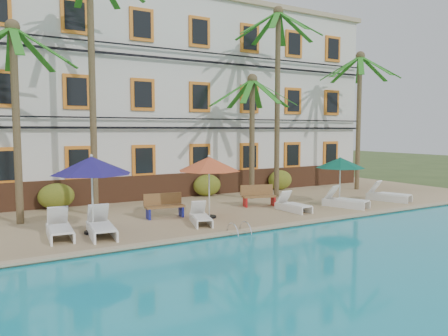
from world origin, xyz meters
TOP-DOWN VIEW (x-y plane):
  - ground at (0.00, 0.00)m, footprint 100.00×100.00m
  - pool_deck at (0.00, 5.00)m, footprint 30.00×12.00m
  - swimming_pool at (0.00, -7.00)m, footprint 26.00×12.00m
  - pool_coping at (0.00, -0.90)m, footprint 30.00×0.35m
  - hotel_building at (0.00, 9.98)m, footprint 25.40×6.44m
  - palm_a at (-7.17, 4.21)m, footprint 4.31×4.31m
  - palm_b at (-4.47, 4.35)m, footprint 4.31×4.31m
  - palm_c at (3.24, 4.83)m, footprint 4.31×4.31m
  - palm_d at (4.70, 4.75)m, footprint 4.31×4.31m
  - palm_e at (10.23, 4.54)m, footprint 4.31×4.31m
  - shrub_left at (-5.54, 6.60)m, footprint 1.50×0.90m
  - shrub_mid at (1.71, 6.60)m, footprint 1.50×0.90m
  - shrub_right at (6.36, 6.60)m, footprint 1.50×0.90m
  - umbrella_blue at (-5.28, 1.39)m, footprint 2.58×2.58m
  - umbrella_red at (-0.82, 1.71)m, footprint 2.41×2.41m
  - umbrella_green at (5.77, 1.45)m, footprint 2.18×2.18m
  - lounger_a at (-6.32, 1.33)m, footprint 0.85×1.99m
  - lounger_b at (-5.15, 0.91)m, footprint 0.94×2.08m
  - lounger_c at (-1.60, 0.91)m, footprint 1.04×1.74m
  - lounger_d at (2.82, 1.17)m, footprint 0.67×1.72m
  - lounger_e at (5.39, 0.76)m, footprint 1.30×2.05m
  - lounger_f at (8.39, 0.93)m, footprint 1.30×2.09m
  - bench_left at (-2.28, 2.62)m, footprint 1.54×0.64m
  - bench_right at (2.32, 2.89)m, footprint 1.57×0.88m
  - pool_ladder at (-1.19, -1.00)m, footprint 0.54×0.74m

SIDE VIEW (x-z plane):
  - ground at x=0.00m, z-range 0.00..0.00m
  - swimming_pool at x=0.00m, z-range 0.00..0.20m
  - pool_deck at x=0.00m, z-range 0.00..0.25m
  - pool_ladder at x=-1.19m, z-range -0.12..0.62m
  - pool_coping at x=0.00m, z-range 0.25..0.31m
  - lounger_c at x=-1.60m, z-range 0.11..0.89m
  - lounger_d at x=2.82m, z-range 0.11..0.91m
  - lounger_e at x=5.39m, z-range 0.09..1.00m
  - lounger_a at x=-6.32m, z-range 0.09..1.01m
  - lounger_f at x=8.39m, z-range 0.09..1.02m
  - lounger_b at x=-5.15m, z-range 0.08..1.04m
  - bench_left at x=-2.28m, z-range 0.26..1.18m
  - bench_right at x=2.32m, z-range 0.26..1.18m
  - shrub_left at x=-5.54m, z-range 0.25..1.35m
  - shrub_mid at x=1.71m, z-range 0.25..1.35m
  - shrub_right at x=6.36m, z-range 0.25..1.35m
  - umbrella_green at x=5.77m, z-range 1.02..3.20m
  - umbrella_red at x=-0.82m, z-range 1.10..3.51m
  - umbrella_blue at x=-5.28m, z-range 1.16..3.74m
  - palm_c at x=3.24m, z-range 1.21..7.24m
  - palm_a at x=-7.17m, z-range 1.32..8.48m
  - palm_e at x=10.23m, z-range 1.36..9.04m
  - hotel_building at x=0.00m, z-range 0.26..10.49m
  - palm_d at x=4.70m, z-range 1.48..10.86m
  - palm_b at x=-4.47m, z-range 1.51..11.49m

